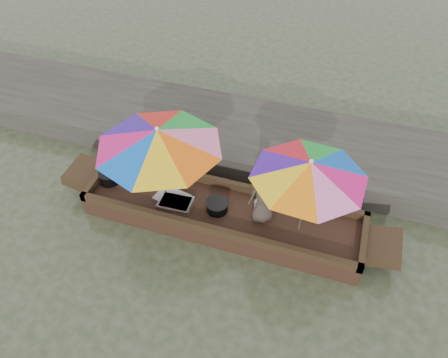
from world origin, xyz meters
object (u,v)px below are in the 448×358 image
(cooking_pot, at_px, (110,177))
(supply_bag, at_px, (264,205))
(charcoal_grill, at_px, (217,206))
(vendor, at_px, (263,198))
(umbrella_stern, at_px, (305,197))
(tray_scallop, at_px, (172,198))
(boat_hull, at_px, (222,216))
(umbrella_bow, at_px, (162,164))
(tray_crayfish, at_px, (176,203))

(cooking_pot, bearing_deg, supply_bag, 3.52)
(charcoal_grill, height_order, vendor, vendor)
(charcoal_grill, height_order, umbrella_stern, umbrella_stern)
(tray_scallop, distance_m, supply_bag, 1.65)
(boat_hull, bearing_deg, supply_bag, 16.44)
(vendor, height_order, umbrella_stern, umbrella_stern)
(cooking_pot, bearing_deg, boat_hull, -0.67)
(tray_scallop, xyz_separation_m, supply_bag, (1.63, 0.25, 0.10))
(cooking_pot, bearing_deg, vendor, -0.17)
(cooking_pot, height_order, umbrella_stern, umbrella_stern)
(boat_hull, distance_m, tray_scallop, 0.96)
(supply_bag, distance_m, vendor, 0.42)
(charcoal_grill, xyz_separation_m, supply_bag, (0.77, 0.25, 0.04))
(umbrella_bow, relative_size, umbrella_stern, 1.18)
(umbrella_bow, bearing_deg, tray_crayfish, -31.43)
(cooking_pot, height_order, umbrella_bow, umbrella_bow)
(boat_hull, distance_m, vendor, 0.98)
(boat_hull, bearing_deg, tray_scallop, -177.17)
(umbrella_bow, bearing_deg, umbrella_stern, 0.00)
(tray_scallop, height_order, charcoal_grill, charcoal_grill)
(boat_hull, height_order, tray_crayfish, tray_crayfish)
(supply_bag, distance_m, umbrella_stern, 0.95)
(umbrella_stern, bearing_deg, tray_crayfish, -175.81)
(vendor, bearing_deg, umbrella_stern, 155.19)
(umbrella_stern, bearing_deg, cooking_pot, 179.58)
(vendor, bearing_deg, boat_hull, -21.92)
(tray_scallop, height_order, vendor, vendor)
(charcoal_grill, distance_m, vendor, 0.89)
(cooking_pot, height_order, charcoal_grill, cooking_pot)
(tray_scallop, relative_size, umbrella_stern, 0.33)
(tray_crayfish, relative_size, umbrella_bow, 0.28)
(tray_crayfish, xyz_separation_m, charcoal_grill, (0.74, 0.12, 0.04))
(tray_scallop, height_order, umbrella_bow, umbrella_bow)
(cooking_pot, bearing_deg, tray_scallop, -3.21)
(tray_scallop, height_order, umbrella_stern, umbrella_stern)
(tray_scallop, distance_m, umbrella_bow, 0.76)
(charcoal_grill, xyz_separation_m, vendor, (0.79, 0.06, 0.41))
(umbrella_bow, bearing_deg, cooking_pot, 178.69)
(umbrella_bow, bearing_deg, supply_bag, 6.60)
(supply_bag, relative_size, umbrella_bow, 0.13)
(tray_crayfish, relative_size, tray_scallop, 1.00)
(tray_scallop, relative_size, supply_bag, 2.12)
(tray_scallop, xyz_separation_m, charcoal_grill, (0.85, 0.00, 0.06))
(supply_bag, xyz_separation_m, umbrella_bow, (-1.77, -0.21, 0.65))
(umbrella_stern, bearing_deg, supply_bag, 162.93)
(boat_hull, bearing_deg, umbrella_stern, 0.00)
(charcoal_grill, distance_m, umbrella_stern, 1.60)
(tray_scallop, bearing_deg, boat_hull, 2.83)
(boat_hull, distance_m, supply_bag, 0.79)
(charcoal_grill, xyz_separation_m, umbrella_stern, (1.44, 0.04, 0.69))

